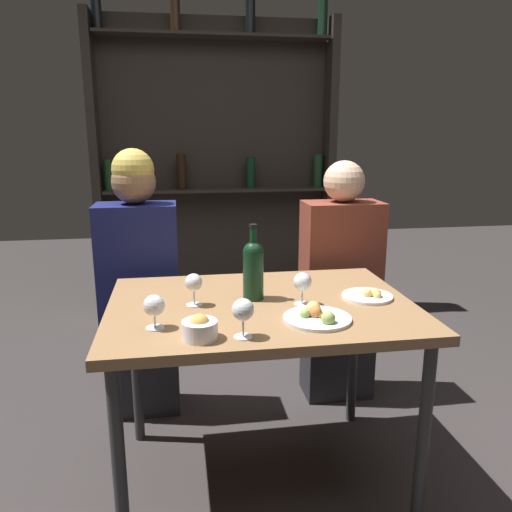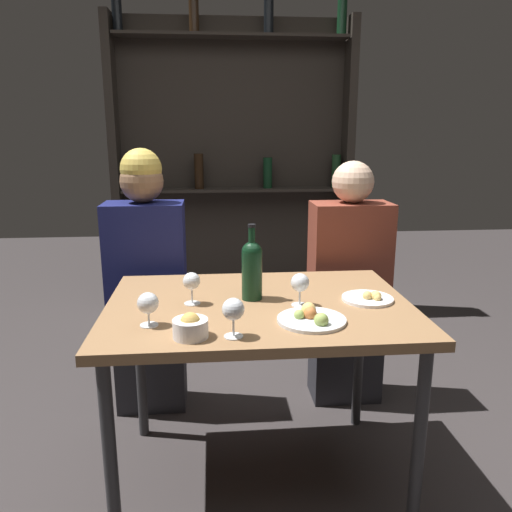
% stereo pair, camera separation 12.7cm
% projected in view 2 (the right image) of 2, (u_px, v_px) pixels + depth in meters
% --- Properties ---
extents(ground_plane, '(10.00, 10.00, 0.00)m').
position_uv_depth(ground_plane, '(259.00, 477.00, 2.04)').
color(ground_plane, '#332D2D').
extents(dining_table, '(1.13, 0.81, 0.75)m').
position_uv_depth(dining_table, '(259.00, 321.00, 1.87)').
color(dining_table, olive).
rests_on(dining_table, ground_plane).
extents(wine_rack_wall, '(1.77, 0.21, 2.28)m').
position_uv_depth(wine_rack_wall, '(233.00, 163.00, 3.74)').
color(wine_rack_wall, '#28231E').
rests_on(wine_rack_wall, ground_plane).
extents(wine_bottle, '(0.08, 0.08, 0.29)m').
position_uv_depth(wine_bottle, '(252.00, 267.00, 1.87)').
color(wine_bottle, black).
rests_on(wine_bottle, dining_table).
extents(wine_glass_0, '(0.06, 0.06, 0.12)m').
position_uv_depth(wine_glass_0, '(192.00, 282.00, 1.83)').
color(wine_glass_0, silver).
rests_on(wine_glass_0, dining_table).
extents(wine_glass_1, '(0.07, 0.07, 0.13)m').
position_uv_depth(wine_glass_1, '(233.00, 310.00, 1.53)').
color(wine_glass_1, silver).
rests_on(wine_glass_1, dining_table).
extents(wine_glass_2, '(0.07, 0.07, 0.11)m').
position_uv_depth(wine_glass_2, '(148.00, 304.00, 1.62)').
color(wine_glass_2, silver).
rests_on(wine_glass_2, dining_table).
extents(wine_glass_3, '(0.07, 0.07, 0.12)m').
position_uv_depth(wine_glass_3, '(300.00, 284.00, 1.81)').
color(wine_glass_3, silver).
rests_on(wine_glass_3, dining_table).
extents(food_plate_0, '(0.23, 0.23, 0.05)m').
position_uv_depth(food_plate_0, '(311.00, 318.00, 1.67)').
color(food_plate_0, silver).
rests_on(food_plate_0, dining_table).
extents(food_plate_1, '(0.19, 0.19, 0.04)m').
position_uv_depth(food_plate_1, '(369.00, 298.00, 1.88)').
color(food_plate_1, white).
rests_on(food_plate_1, dining_table).
extents(snack_bowl, '(0.11, 0.11, 0.08)m').
position_uv_depth(snack_bowl, '(190.00, 327.00, 1.54)').
color(snack_bowl, white).
rests_on(snack_bowl, dining_table).
extents(seated_person_left, '(0.37, 0.22, 1.30)m').
position_uv_depth(seated_person_left, '(147.00, 286.00, 2.44)').
color(seated_person_left, '#26262B').
rests_on(seated_person_left, ground_plane).
extents(seated_person_right, '(0.39, 0.22, 1.24)m').
position_uv_depth(seated_person_right, '(348.00, 291.00, 2.53)').
color(seated_person_right, '#26262B').
rests_on(seated_person_right, ground_plane).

